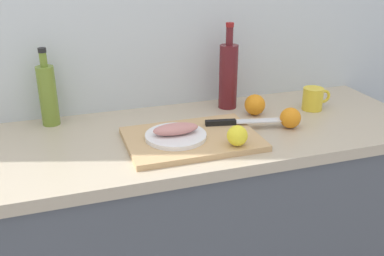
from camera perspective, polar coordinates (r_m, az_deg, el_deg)
The scene contains 12 objects.
back_wall at distance 1.74m, azimuth -7.86°, elevation 13.70°, with size 3.20×0.05×2.50m, color silver.
kitchen_counter at distance 1.76m, azimuth -4.37°, elevation -14.59°, with size 2.00×0.60×0.90m.
cutting_board at distance 1.49m, azimuth 0.00°, elevation -1.42°, with size 0.44×0.31×0.02m, color tan.
white_plate at distance 1.47m, azimuth -2.11°, elevation -1.04°, with size 0.21×0.21×0.01m, color white.
fish_fillet at distance 1.46m, azimuth -2.13°, elevation -0.12°, with size 0.15×0.07×0.04m, color tan.
chef_knife at distance 1.58m, azimuth 5.62°, elevation 0.80°, with size 0.29×0.08×0.02m.
lemon_0 at distance 1.41m, azimuth 5.89°, elevation -0.99°, with size 0.07×0.07×0.07m, color yellow.
olive_oil_bottle at distance 1.68m, azimuth -18.21°, elevation 4.20°, with size 0.06×0.06×0.29m.
wine_bottle at distance 1.77m, azimuth 4.73°, elevation 6.88°, with size 0.07×0.07×0.34m.
coffee_mug_0 at distance 1.83m, azimuth 15.47°, elevation 3.70°, with size 0.12×0.08×0.09m.
orange_0 at distance 1.63m, azimuth 12.65°, elevation 1.30°, with size 0.08×0.08×0.08m, color orange.
orange_1 at distance 1.73m, azimuth 8.16°, elevation 3.02°, with size 0.08×0.08×0.08m, color orange.
Camera 1 is at (-0.31, -1.37, 1.52)m, focal length 41.09 mm.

